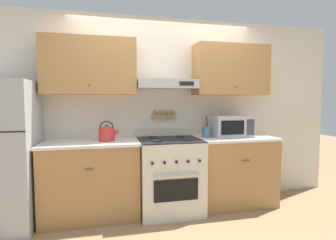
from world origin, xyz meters
name	(u,v)px	position (x,y,z in m)	size (l,w,h in m)	color
ground_plane	(175,220)	(0.00, 0.00, 0.00)	(16.00, 16.00, 0.00)	#937551
wall_back	(163,98)	(-0.02, 0.61, 1.46)	(5.20, 0.46, 2.55)	beige
counter_left	(92,179)	(-0.97, 0.33, 0.46)	(1.15, 0.65, 0.93)	#AD7A47
counter_right	(234,170)	(0.92, 0.33, 0.46)	(1.06, 0.65, 0.93)	#AD7A47
stove_range	(169,175)	(0.00, 0.28, 0.47)	(0.78, 0.73, 1.03)	beige
tea_kettle	(107,133)	(-0.77, 0.34, 1.02)	(0.25, 0.19, 0.25)	red
microwave	(231,126)	(0.88, 0.36, 1.07)	(0.53, 0.37, 0.29)	#ADAFB5
utensil_crock	(207,131)	(0.52, 0.34, 1.01)	(0.11, 0.11, 0.30)	slate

